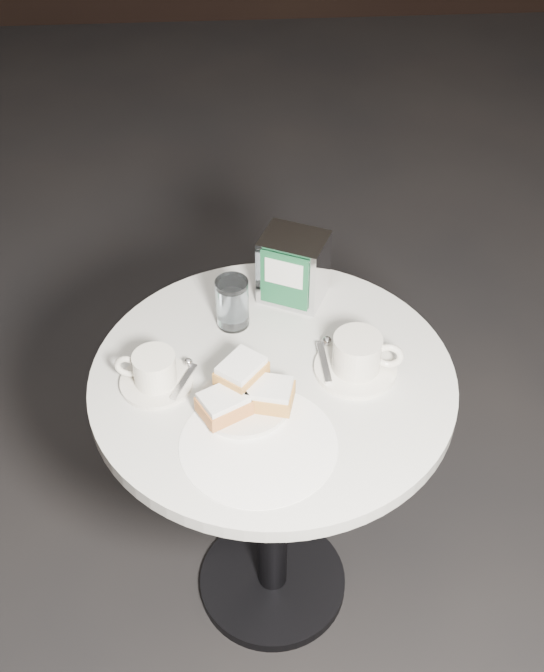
{
  "coord_description": "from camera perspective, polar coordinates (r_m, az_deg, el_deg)",
  "views": [
    {
      "loc": [
        -0.07,
        -1.12,
        1.89
      ],
      "look_at": [
        0.0,
        0.02,
        0.83
      ],
      "focal_mm": 45.0,
      "sensor_mm": 36.0,
      "label": 1
    }
  ],
  "objects": [
    {
      "name": "ground",
      "position": [
        2.2,
        0.03,
        -16.45
      ],
      "size": [
        7.0,
        7.0,
        0.0
      ],
      "primitive_type": "plane",
      "color": "black",
      "rests_on": "ground"
    },
    {
      "name": "cafe_table",
      "position": [
        1.75,
        0.04,
        -7.26
      ],
      "size": [
        0.7,
        0.7,
        0.74
      ],
      "color": "black",
      "rests_on": "ground"
    },
    {
      "name": "sugar_spill",
      "position": [
        1.49,
        -0.94,
        -7.33
      ],
      "size": [
        0.35,
        0.35,
        0.0
      ],
      "primitive_type": "cylinder",
      "rotation": [
        0.0,
        0.0,
        -0.31
      ],
      "color": "white",
      "rests_on": "cafe_table"
    },
    {
      "name": "beignet_plate",
      "position": [
        1.53,
        -1.87,
        -3.96
      ],
      "size": [
        0.2,
        0.2,
        0.08
      ],
      "rotation": [
        0.0,
        0.0,
        0.19
      ],
      "color": "silver",
      "rests_on": "cafe_table"
    },
    {
      "name": "coffee_cup_left",
      "position": [
        1.58,
        -7.96,
        -2.43
      ],
      "size": [
        0.16,
        0.16,
        0.07
      ],
      "rotation": [
        0.0,
        0.0,
        -0.17
      ],
      "color": "silver",
      "rests_on": "cafe_table"
    },
    {
      "name": "coffee_cup_right",
      "position": [
        1.6,
        5.81,
        -1.42
      ],
      "size": [
        0.19,
        0.19,
        0.08
      ],
      "rotation": [
        0.0,
        0.0,
        -0.21
      ],
      "color": "white",
      "rests_on": "cafe_table"
    },
    {
      "name": "water_glass_left",
      "position": [
        1.68,
        -2.7,
        2.22
      ],
      "size": [
        0.07,
        0.07,
        0.11
      ],
      "rotation": [
        0.0,
        0.0,
        0.06
      ],
      "color": "white",
      "rests_on": "cafe_table"
    },
    {
      "name": "water_glass_right",
      "position": [
        1.75,
        1.13,
        4.39
      ],
      "size": [
        0.09,
        0.09,
        0.12
      ],
      "rotation": [
        0.0,
        0.0,
        -0.31
      ],
      "color": "silver",
      "rests_on": "cafe_table"
    },
    {
      "name": "napkin_dispenser",
      "position": [
        1.73,
        1.45,
        4.65
      ],
      "size": [
        0.16,
        0.15,
        0.15
      ],
      "rotation": [
        0.0,
        0.0,
        -0.43
      ],
      "color": "silver",
      "rests_on": "cafe_table"
    }
  ]
}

